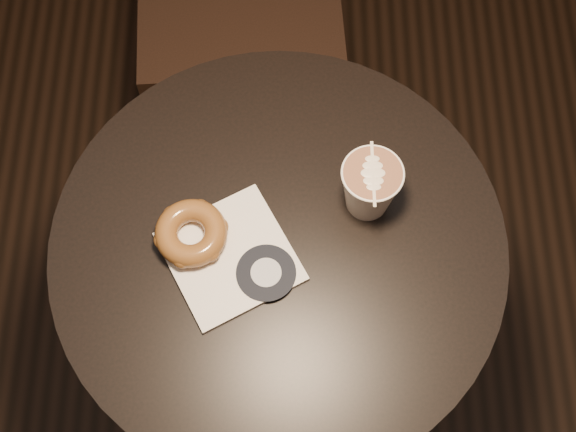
{
  "coord_description": "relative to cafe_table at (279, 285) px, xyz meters",
  "views": [
    {
      "loc": [
        0.01,
        -0.44,
        1.88
      ],
      "look_at": [
        0.01,
        0.03,
        0.79
      ],
      "focal_mm": 50.0,
      "sensor_mm": 36.0,
      "label": 1
    }
  ],
  "objects": [
    {
      "name": "pastry_bag",
      "position": [
        -0.07,
        -0.02,
        0.2
      ],
      "size": [
        0.24,
        0.24,
        0.01
      ],
      "primitive_type": "cube",
      "rotation": [
        0.0,
        0.0,
        0.49
      ],
      "color": "white",
      "rests_on": "cafe_table"
    },
    {
      "name": "latte_cup",
      "position": [
        0.14,
        0.07,
        0.25
      ],
      "size": [
        0.09,
        0.09,
        0.1
      ],
      "primitive_type": null,
      "color": "white",
      "rests_on": "cafe_table"
    },
    {
      "name": "doughnut",
      "position": [
        -0.13,
        0.01,
        0.23
      ],
      "size": [
        0.11,
        0.11,
        0.04
      ],
      "primitive_type": "torus",
      "color": "brown",
      "rests_on": "pastry_bag"
    },
    {
      "name": "cafe_table",
      "position": [
        0.0,
        0.0,
        0.0
      ],
      "size": [
        0.7,
        0.7,
        0.75
      ],
      "color": "black",
      "rests_on": "ground"
    }
  ]
}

